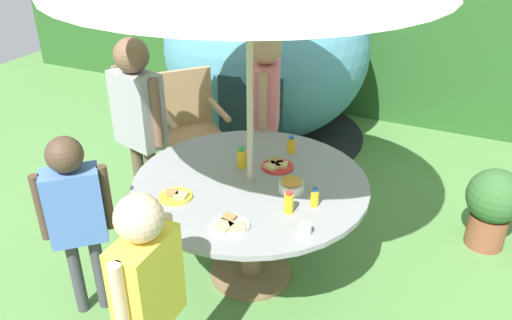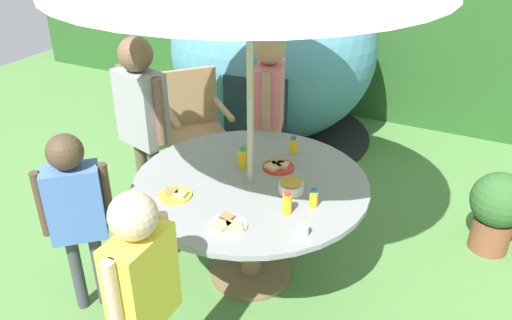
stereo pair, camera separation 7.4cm
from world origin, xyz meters
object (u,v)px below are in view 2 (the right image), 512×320
garden_table (251,200)px  child_in_pink_shirt (269,98)px  dome_tent (273,51)px  child_in_blue_shirt (75,203)px  juice_bottle_near_right (243,158)px  child_in_grey_shirt (142,108)px  snack_bowl (291,186)px  child_in_yellow_shirt (142,280)px  plate_near_left (278,166)px  juice_bottle_far_left (287,203)px  plate_mid_left (176,194)px  cup_near (302,230)px  juice_bottle_center_front (293,145)px  plate_mid_right (227,224)px  potted_plant (497,208)px  wooden_chair (195,124)px

garden_table → child_in_pink_shirt: bearing=108.3°
dome_tent → child_in_blue_shirt: size_ratio=2.11×
garden_table → juice_bottle_near_right: bearing=132.6°
child_in_grey_shirt → snack_bowl: child_in_grey_shirt is taller
child_in_yellow_shirt → snack_bowl: child_in_yellow_shirt is taller
snack_bowl → plate_near_left: snack_bowl is taller
child_in_grey_shirt → juice_bottle_far_left: child_in_grey_shirt is taller
juice_bottle_near_right → juice_bottle_far_left: size_ratio=1.03×
garden_table → child_in_blue_shirt: child_in_blue_shirt is taller
garden_table → child_in_yellow_shirt: size_ratio=1.17×
child_in_pink_shirt → dome_tent: bearing=-174.8°
plate_near_left → child_in_blue_shirt: bearing=-133.0°
child_in_grey_shirt → plate_mid_left: child_in_grey_shirt is taller
child_in_pink_shirt → child_in_grey_shirt: 0.91m
plate_mid_left → cup_near: (0.76, -0.02, 0.02)m
juice_bottle_near_right → juice_bottle_center_front: 0.37m
juice_bottle_center_front → juice_bottle_far_left: bearing=-69.9°
plate_mid_left → child_in_yellow_shirt: bearing=-66.5°
dome_tent → juice_bottle_near_right: (0.65, -1.85, -0.09)m
plate_mid_right → juice_bottle_near_right: (-0.22, 0.58, 0.05)m
plate_near_left → juice_bottle_far_left: (0.24, -0.42, 0.05)m
potted_plant → cup_near: 1.63m
garden_table → plate_mid_left: (-0.30, -0.33, 0.15)m
potted_plant → plate_mid_right: plate_mid_right is taller
child_in_yellow_shirt → wooden_chair: bearing=26.3°
snack_bowl → juice_bottle_near_right: size_ratio=1.09×
wooden_chair → snack_bowl: (1.17, -0.84, 0.20)m
child_in_yellow_shirt → plate_mid_left: size_ratio=6.39×
juice_bottle_far_left → cup_near: (0.14, -0.14, -0.03)m
wooden_chair → plate_mid_left: (0.62, -1.16, 0.17)m
plate_near_left → plate_mid_right: bearing=-88.2°
potted_plant → juice_bottle_center_front: (-1.26, -0.53, 0.43)m
snack_bowl → plate_near_left: size_ratio=0.74×
potted_plant → juice_bottle_far_left: (-1.03, -1.17, 0.43)m
child_in_blue_shirt → snack_bowl: 1.18m
snack_bowl → potted_plant: bearing=41.7°
child_in_grey_shirt → plate_near_left: size_ratio=7.04×
child_in_blue_shirt → plate_mid_left: child_in_blue_shirt is taller
plate_mid_right → juice_bottle_far_left: juice_bottle_far_left is taller
garden_table → dome_tent: bearing=111.2°
juice_bottle_center_front → child_in_pink_shirt: bearing=130.3°
child_in_yellow_shirt → snack_bowl: bearing=-14.3°
garden_table → snack_bowl: bearing=-1.6°
dome_tent → child_in_blue_shirt: 2.63m
child_in_grey_shirt → juice_bottle_center_front: (1.06, 0.16, -0.12)m
dome_tent → child_in_pink_shirt: size_ratio=1.78×
juice_bottle_far_left → plate_mid_left: bearing=-168.6°
dome_tent → child_in_pink_shirt: 1.19m
wooden_chair → child_in_grey_shirt: child_in_grey_shirt is taller
child_in_grey_shirt → snack_bowl: 1.27m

